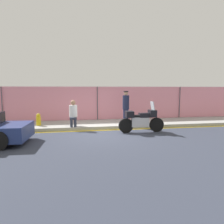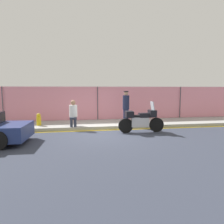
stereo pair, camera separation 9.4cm
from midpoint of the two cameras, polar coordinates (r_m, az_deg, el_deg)
The scene contains 8 objects.
ground_plane at distance 9.65m, azimuth -2.05°, elevation -6.15°, with size 120.00×120.00×0.00m, color #333847.
sidewalk at distance 11.64m, azimuth -3.31°, elevation -3.49°, with size 41.81×2.46×0.18m.
curb_paint_stripe at distance 10.37m, azimuth -2.55°, elevation -5.24°, with size 41.81×0.18×0.01m.
storefront_fence at distance 12.82m, azimuth -3.95°, elevation 2.16°, with size 39.72×0.17×2.27m.
motorcycle at distance 9.89m, azimuth 8.53°, elevation -2.27°, with size 2.28×0.52×1.52m.
officer_standing at distance 11.43m, azimuth 4.24°, elevation 1.52°, with size 0.38×0.38×1.83m.
person_seated_on_curb at distance 10.73m, azimuth -10.76°, elevation 0.05°, with size 0.42×0.71×1.36m.
fire_hydrant at distance 11.42m, azimuth -19.99°, elevation -2.02°, with size 0.24×0.30×0.65m.
Camera 2 is at (-1.11, -9.35, 2.14)m, focal length 32.00 mm.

